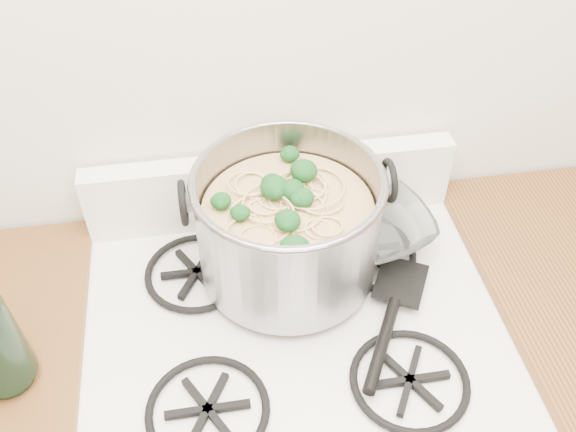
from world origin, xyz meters
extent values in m
plane|color=silver|center=(0.00, 1.60, 1.35)|extent=(3.60, 0.00, 3.60)
cube|color=white|center=(0.00, 1.27, 0.88)|extent=(0.76, 0.65, 0.04)
cube|color=black|center=(0.00, 1.27, 0.91)|extent=(0.60, 0.56, 0.02)
cube|color=#4C2912|center=(-0.51, 1.27, 0.90)|extent=(0.25, 0.65, 0.04)
cylinder|color=gray|center=(0.01, 1.39, 1.04)|extent=(0.33, 0.33, 0.22)
torus|color=gray|center=(0.01, 1.39, 1.14)|extent=(0.35, 0.35, 0.01)
torus|color=black|center=(-0.17, 1.39, 1.12)|extent=(0.01, 0.08, 0.08)
torus|color=black|center=(0.19, 1.39, 1.12)|extent=(0.01, 0.08, 0.08)
cylinder|color=tan|center=(0.01, 1.39, 1.00)|extent=(0.31, 0.31, 0.16)
sphere|color=#114317|center=(0.01, 1.39, 1.10)|extent=(0.04, 0.04, 0.04)
sphere|color=#114317|center=(0.01, 1.39, 1.10)|extent=(0.04, 0.04, 0.04)
sphere|color=#114317|center=(0.01, 1.39, 1.10)|extent=(0.04, 0.04, 0.04)
sphere|color=#114317|center=(0.01, 1.39, 1.10)|extent=(0.04, 0.04, 0.04)
sphere|color=#114317|center=(0.01, 1.39, 1.10)|extent=(0.04, 0.04, 0.04)
sphere|color=#114317|center=(0.01, 1.39, 1.10)|extent=(0.04, 0.04, 0.04)
sphere|color=#114317|center=(0.01, 1.39, 1.10)|extent=(0.04, 0.04, 0.04)
sphere|color=#114317|center=(0.01, 1.39, 1.10)|extent=(0.04, 0.04, 0.04)
sphere|color=#114317|center=(0.01, 1.39, 1.10)|extent=(0.04, 0.04, 0.04)
sphere|color=#114317|center=(0.01, 1.39, 1.10)|extent=(0.04, 0.04, 0.04)
imported|color=white|center=(0.17, 1.45, 0.94)|extent=(0.12, 0.12, 0.02)
camera|label=1|loc=(-0.13, 0.57, 1.86)|focal=40.00mm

